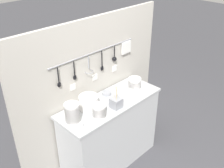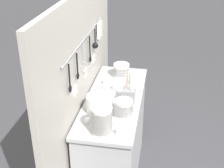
{
  "view_description": "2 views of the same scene",
  "coord_description": "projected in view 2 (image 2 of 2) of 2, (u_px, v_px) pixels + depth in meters",
  "views": [
    {
      "loc": [
        -1.77,
        -1.79,
        2.6
      ],
      "look_at": [
        0.0,
        -0.03,
        1.18
      ],
      "focal_mm": 42.0,
      "sensor_mm": 36.0,
      "label": 1
    },
    {
      "loc": [
        -2.37,
        -0.4,
        2.32
      ],
      "look_at": [
        -0.02,
        0.02,
        1.08
      ],
      "focal_mm": 50.0,
      "sensor_mm": 36.0,
      "label": 2
    }
  ],
  "objects": [
    {
      "name": "back_wall",
      "position": [
        84.0,
        95.0,
        2.82
      ],
      "size": [
        2.1,
        0.11,
        1.86
      ],
      "color": "#BCB7AD",
      "rests_on": "ground"
    },
    {
      "name": "cup_front_left",
      "position": [
        105.0,
        82.0,
        2.99
      ],
      "size": [
        0.04,
        0.04,
        0.05
      ],
      "color": "white",
      "rests_on": "counter"
    },
    {
      "name": "cup_beside_plates",
      "position": [
        118.0,
        132.0,
        2.28
      ],
      "size": [
        0.04,
        0.04,
        0.05
      ],
      "color": "white",
      "rests_on": "counter"
    },
    {
      "name": "bowl_stack_wide_centre",
      "position": [
        124.0,
        108.0,
        2.47
      ],
      "size": [
        0.14,
        0.14,
        0.15
      ],
      "color": "white",
      "rests_on": "counter"
    },
    {
      "name": "bowl_stack_short_front",
      "position": [
        121.0,
        70.0,
        3.11
      ],
      "size": [
        0.16,
        0.16,
        0.14
      ],
      "color": "white",
      "rests_on": "counter"
    },
    {
      "name": "bowl_stack_back_corner",
      "position": [
        102.0,
        121.0,
        2.25
      ],
      "size": [
        0.15,
        0.15,
        0.22
      ],
      "color": "white",
      "rests_on": "counter"
    },
    {
      "name": "cup_by_caddy",
      "position": [
        132.0,
        82.0,
        2.99
      ],
      "size": [
        0.04,
        0.04,
        0.05
      ],
      "color": "white",
      "rests_on": "counter"
    },
    {
      "name": "counter",
      "position": [
        114.0,
        140.0,
        2.99
      ],
      "size": [
        1.3,
        0.48,
        0.94
      ],
      "color": "#B7BABC",
      "rests_on": "ground"
    },
    {
      "name": "plate_stack",
      "position": [
        100.0,
        104.0,
        2.52
      ],
      "size": [
        0.22,
        0.22,
        0.15
      ],
      "color": "white",
      "rests_on": "counter"
    },
    {
      "name": "cup_mid_row",
      "position": [
        114.0,
        87.0,
        2.9
      ],
      "size": [
        0.04,
        0.04,
        0.05
      ],
      "color": "white",
      "rests_on": "counter"
    },
    {
      "name": "cup_back_left",
      "position": [
        87.0,
        121.0,
        2.4
      ],
      "size": [
        0.04,
        0.04,
        0.05
      ],
      "color": "white",
      "rests_on": "counter"
    },
    {
      "name": "cutlery_caddy",
      "position": [
        128.0,
        95.0,
        2.69
      ],
      "size": [
        0.12,
        0.12,
        0.28
      ],
      "color": "#93969E",
      "rests_on": "counter"
    },
    {
      "name": "cup_front_right",
      "position": [
        134.0,
        109.0,
        2.56
      ],
      "size": [
        0.04,
        0.04,
        0.05
      ],
      "color": "white",
      "rests_on": "counter"
    },
    {
      "name": "cup_edge_near",
      "position": [
        124.0,
        70.0,
        3.23
      ],
      "size": [
        0.04,
        0.04,
        0.05
      ],
      "color": "white",
      "rests_on": "counter"
    },
    {
      "name": "steel_mixing_bowl",
      "position": [
        101.0,
        90.0,
        2.85
      ],
      "size": [
        0.11,
        0.11,
        0.04
      ],
      "color": "#93969E",
      "rests_on": "counter"
    }
  ]
}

